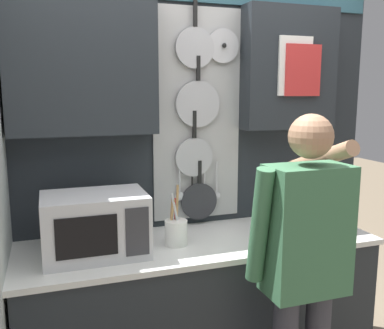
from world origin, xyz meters
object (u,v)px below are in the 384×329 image
Objects in this scene: utensil_crock at (176,231)px; person at (304,256)px; microwave at (95,225)px; knife_block at (310,214)px.

person is at bearing -46.52° from utensil_crock.
microwave is at bearing 151.13° from person.
person reaches higher than microwave.
microwave is at bearing -179.60° from utensil_crock.
microwave is 1.55× the size of utensil_crock.
person reaches higher than utensil_crock.
microwave is 1.27m from knife_block.
knife_block is at bearing 53.57° from person.
microwave is 2.06× the size of knife_block.
utensil_crock is at bearing 179.86° from knife_block.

